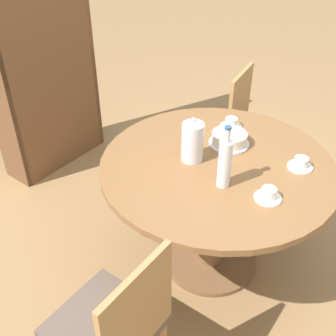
{
  "coord_description": "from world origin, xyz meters",
  "views": [
    {
      "loc": [
        -1.6,
        -0.89,
        2.03
      ],
      "look_at": [
        0.0,
        0.33,
        0.57
      ],
      "focal_mm": 45.0,
      "sensor_mm": 36.0,
      "label": 1
    }
  ],
  "objects_px": {
    "cup_b": "(268,195)",
    "cup_c": "(301,164)",
    "bookshelf": "(39,51)",
    "coffee_pot": "(193,141)",
    "water_bottle": "(225,162)",
    "cup_a": "(231,124)",
    "chair_b": "(254,129)",
    "cake_main": "(229,139)",
    "chair_a": "(115,325)"
  },
  "relations": [
    {
      "from": "cake_main",
      "to": "coffee_pot",
      "type": "bearing_deg",
      "value": 161.57
    },
    {
      "from": "cup_a",
      "to": "cup_b",
      "type": "distance_m",
      "value": 0.67
    },
    {
      "from": "cake_main",
      "to": "cup_c",
      "type": "relative_size",
      "value": 1.73
    },
    {
      "from": "chair_a",
      "to": "cake_main",
      "type": "height_order",
      "value": "chair_a"
    },
    {
      "from": "cup_a",
      "to": "cup_c",
      "type": "height_order",
      "value": "same"
    },
    {
      "from": "cup_b",
      "to": "cup_c",
      "type": "height_order",
      "value": "same"
    },
    {
      "from": "chair_b",
      "to": "cup_c",
      "type": "distance_m",
      "value": 0.93
    },
    {
      "from": "chair_a",
      "to": "cup_b",
      "type": "xyz_separation_m",
      "value": [
        0.8,
        -0.25,
        0.31
      ]
    },
    {
      "from": "chair_a",
      "to": "bookshelf",
      "type": "bearing_deg",
      "value": -123.67
    },
    {
      "from": "water_bottle",
      "to": "chair_b",
      "type": "bearing_deg",
      "value": 17.96
    },
    {
      "from": "chair_b",
      "to": "cup_a",
      "type": "xyz_separation_m",
      "value": [
        -0.52,
        -0.08,
        0.31
      ]
    },
    {
      "from": "bookshelf",
      "to": "water_bottle",
      "type": "relative_size",
      "value": 5.99
    },
    {
      "from": "coffee_pot",
      "to": "cup_b",
      "type": "relative_size",
      "value": 1.93
    },
    {
      "from": "chair_a",
      "to": "cake_main",
      "type": "xyz_separation_m",
      "value": [
        1.1,
        0.13,
        0.32
      ]
    },
    {
      "from": "chair_b",
      "to": "bookshelf",
      "type": "distance_m",
      "value": 1.65
    },
    {
      "from": "chair_b",
      "to": "cup_b",
      "type": "xyz_separation_m",
      "value": [
        -0.99,
        -0.56,
        0.31
      ]
    },
    {
      "from": "chair_b",
      "to": "water_bottle",
      "type": "height_order",
      "value": "water_bottle"
    },
    {
      "from": "chair_a",
      "to": "bookshelf",
      "type": "distance_m",
      "value": 2.09
    },
    {
      "from": "chair_b",
      "to": "cup_a",
      "type": "height_order",
      "value": "chair_b"
    },
    {
      "from": "chair_a",
      "to": "bookshelf",
      "type": "xyz_separation_m",
      "value": [
        1.08,
        1.72,
        0.48
      ]
    },
    {
      "from": "cup_a",
      "to": "cup_c",
      "type": "relative_size",
      "value": 1.0
    },
    {
      "from": "chair_a",
      "to": "cup_b",
      "type": "height_order",
      "value": "chair_a"
    },
    {
      "from": "coffee_pot",
      "to": "cup_a",
      "type": "relative_size",
      "value": 1.93
    },
    {
      "from": "cup_b",
      "to": "chair_a",
      "type": "bearing_deg",
      "value": 162.42
    },
    {
      "from": "bookshelf",
      "to": "coffee_pot",
      "type": "height_order",
      "value": "bookshelf"
    },
    {
      "from": "bookshelf",
      "to": "water_bottle",
      "type": "distance_m",
      "value": 1.78
    },
    {
      "from": "bookshelf",
      "to": "coffee_pot",
      "type": "relative_size",
      "value": 7.87
    },
    {
      "from": "cake_main",
      "to": "cup_b",
      "type": "height_order",
      "value": "cake_main"
    },
    {
      "from": "bookshelf",
      "to": "water_bottle",
      "type": "height_order",
      "value": "bookshelf"
    },
    {
      "from": "water_bottle",
      "to": "cup_a",
      "type": "distance_m",
      "value": 0.58
    },
    {
      "from": "chair_a",
      "to": "cup_b",
      "type": "bearing_deg",
      "value": 161.0
    },
    {
      "from": "cake_main",
      "to": "cup_b",
      "type": "relative_size",
      "value": 1.73
    },
    {
      "from": "cup_b",
      "to": "cup_c",
      "type": "relative_size",
      "value": 1.0
    },
    {
      "from": "chair_b",
      "to": "cake_main",
      "type": "height_order",
      "value": "chair_b"
    },
    {
      "from": "chair_a",
      "to": "chair_b",
      "type": "distance_m",
      "value": 1.82
    },
    {
      "from": "cake_main",
      "to": "cup_c",
      "type": "xyz_separation_m",
      "value": [
        0.03,
        -0.41,
        -0.01
      ]
    },
    {
      "from": "cup_b",
      "to": "cup_c",
      "type": "xyz_separation_m",
      "value": [
        0.33,
        -0.02,
        0.0
      ]
    },
    {
      "from": "water_bottle",
      "to": "cup_c",
      "type": "xyz_separation_m",
      "value": [
        0.37,
        -0.24,
        -0.11
      ]
    },
    {
      "from": "water_bottle",
      "to": "bookshelf",
      "type": "bearing_deg",
      "value": 79.66
    },
    {
      "from": "cup_b",
      "to": "bookshelf",
      "type": "bearing_deg",
      "value": 81.92
    },
    {
      "from": "bookshelf",
      "to": "coffee_pot",
      "type": "bearing_deg",
      "value": 81.39
    },
    {
      "from": "cup_c",
      "to": "chair_a",
      "type": "bearing_deg",
      "value": 166.47
    },
    {
      "from": "cup_a",
      "to": "cup_c",
      "type": "distance_m",
      "value": 0.52
    },
    {
      "from": "cake_main",
      "to": "cup_b",
      "type": "bearing_deg",
      "value": -127.43
    },
    {
      "from": "bookshelf",
      "to": "cup_c",
      "type": "distance_m",
      "value": 2.0
    },
    {
      "from": "coffee_pot",
      "to": "cup_c",
      "type": "height_order",
      "value": "coffee_pot"
    },
    {
      "from": "chair_b",
      "to": "bookshelf",
      "type": "xyz_separation_m",
      "value": [
        -0.71,
        1.42,
        0.48
      ]
    },
    {
      "from": "bookshelf",
      "to": "chair_b",
      "type": "bearing_deg",
      "value": 116.66
    },
    {
      "from": "coffee_pot",
      "to": "water_bottle",
      "type": "relative_size",
      "value": 0.76
    },
    {
      "from": "cup_a",
      "to": "water_bottle",
      "type": "bearing_deg",
      "value": -153.47
    }
  ]
}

